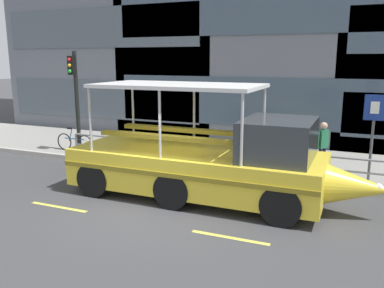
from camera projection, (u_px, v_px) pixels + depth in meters
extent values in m
plane|color=#3D3D3F|center=(158.00, 206.00, 10.84)|extent=(120.00, 120.00, 0.00)
cube|color=gray|center=(224.00, 157.00, 15.86)|extent=(32.00, 4.80, 0.18)
cube|color=#B2ADA3|center=(201.00, 173.00, 13.62)|extent=(32.00, 0.18, 0.18)
cube|color=#DBD64C|center=(59.00, 207.00, 10.75)|extent=(1.80, 0.12, 0.01)
cube|color=#DBD64C|center=(230.00, 238.00, 8.91)|extent=(1.80, 0.12, 0.01)
cube|color=#4C5660|center=(100.00, 99.00, 21.00)|extent=(11.29, 0.06, 1.99)
cube|color=#4C5660|center=(96.00, 28.00, 20.25)|extent=(11.29, 0.06, 1.99)
cube|color=#3D4C5B|center=(239.00, 102.00, 18.05)|extent=(12.02, 0.06, 2.20)
cube|color=#3D4C5B|center=(241.00, 9.00, 17.22)|extent=(12.02, 0.06, 2.20)
cylinder|color=gray|center=(214.00, 146.00, 13.61)|extent=(11.60, 0.07, 0.07)
cylinder|color=gray|center=(214.00, 158.00, 13.70)|extent=(11.60, 0.06, 0.06)
cylinder|color=gray|center=(76.00, 144.00, 15.92)|extent=(0.09, 0.09, 0.80)
cylinder|color=gray|center=(126.00, 149.00, 15.03)|extent=(0.09, 0.09, 0.80)
cylinder|color=gray|center=(183.00, 155.00, 14.14)|extent=(0.09, 0.09, 0.80)
cylinder|color=gray|center=(247.00, 161.00, 13.25)|extent=(0.09, 0.09, 0.80)
cylinder|color=gray|center=(320.00, 168.00, 12.36)|extent=(0.09, 0.09, 0.80)
cylinder|color=black|center=(77.00, 102.00, 16.00)|extent=(0.16, 0.16, 4.01)
cube|color=black|center=(71.00, 65.00, 15.51)|extent=(0.24, 0.20, 0.72)
sphere|color=red|center=(69.00, 60.00, 15.37)|extent=(0.14, 0.14, 0.14)
sphere|color=gold|center=(70.00, 65.00, 15.41)|extent=(0.14, 0.14, 0.14)
sphere|color=green|center=(70.00, 71.00, 15.46)|extent=(0.14, 0.14, 0.14)
cylinder|color=#4C4F54|center=(372.00, 140.00, 12.10)|extent=(0.08, 0.08, 2.65)
cube|color=navy|center=(375.00, 108.00, 11.85)|extent=(0.60, 0.04, 0.76)
cube|color=white|center=(375.00, 108.00, 11.83)|extent=(0.24, 0.01, 0.36)
torus|color=black|center=(85.00, 144.00, 16.19)|extent=(0.70, 0.04, 0.70)
torus|color=black|center=(64.00, 142.00, 16.58)|extent=(0.70, 0.04, 0.70)
cylinder|color=#1E66B2|center=(74.00, 139.00, 16.35)|extent=(0.95, 0.04, 0.04)
cylinder|color=#1E66B2|center=(71.00, 135.00, 16.39)|extent=(0.19, 0.04, 0.51)
cube|color=black|center=(69.00, 128.00, 16.35)|extent=(0.20, 0.08, 0.06)
cylinder|color=#A5A5AA|center=(83.00, 131.00, 16.10)|extent=(0.03, 0.46, 0.03)
cube|color=yellow|center=(196.00, 169.00, 11.47)|extent=(7.11, 2.59, 1.07)
cone|color=yellow|center=(360.00, 188.00, 9.80)|extent=(1.60, 1.01, 1.01)
cylinder|color=yellow|center=(93.00, 157.00, 12.84)|extent=(0.36, 1.01, 1.01)
cube|color=olive|center=(176.00, 176.00, 10.26)|extent=(7.11, 0.04, 0.12)
sphere|color=white|center=(378.00, 188.00, 9.64)|extent=(0.22, 0.22, 0.22)
cube|color=#33383D|center=(278.00, 139.00, 10.37)|extent=(1.78, 2.18, 1.03)
cube|color=silver|center=(178.00, 86.00, 11.19)|extent=(4.62, 2.39, 0.10)
cylinder|color=#B2B2B7|center=(264.00, 118.00, 11.57)|extent=(0.07, 0.07, 1.76)
cylinder|color=#B2B2B7|center=(242.00, 131.00, 9.52)|extent=(0.07, 0.07, 1.76)
cylinder|color=#B2B2B7|center=(194.00, 114.00, 12.41)|extent=(0.07, 0.07, 1.76)
cylinder|color=#B2B2B7|center=(160.00, 125.00, 10.36)|extent=(0.07, 0.07, 1.76)
cylinder|color=#B2B2B7|center=(133.00, 110.00, 13.25)|extent=(0.07, 0.07, 1.76)
cylinder|color=#B2B2B7|center=(90.00, 120.00, 11.20)|extent=(0.07, 0.07, 1.76)
cube|color=olive|center=(187.00, 130.00, 12.03)|extent=(4.25, 0.28, 0.12)
cube|color=olive|center=(169.00, 138.00, 10.91)|extent=(4.25, 0.28, 0.12)
cylinder|color=black|center=(297.00, 179.00, 11.59)|extent=(1.00, 0.28, 1.00)
cylinder|color=black|center=(281.00, 206.00, 9.44)|extent=(1.00, 0.28, 1.00)
cylinder|color=black|center=(205.00, 168.00, 12.68)|extent=(1.00, 0.28, 1.00)
cylinder|color=black|center=(172.00, 191.00, 10.53)|extent=(1.00, 0.28, 1.00)
cylinder|color=black|center=(137.00, 161.00, 13.64)|extent=(1.00, 0.28, 1.00)
cylinder|color=black|center=(94.00, 180.00, 11.49)|extent=(1.00, 0.28, 1.00)
cylinder|color=#1E2338|center=(320.00, 161.00, 13.21)|extent=(0.11, 0.11, 0.84)
cylinder|color=#1E2338|center=(323.00, 160.00, 13.29)|extent=(0.11, 0.11, 0.84)
cube|color=#236B47|center=(323.00, 139.00, 13.10)|extent=(0.34, 0.36, 0.60)
cylinder|color=#236B47|center=(318.00, 140.00, 13.01)|extent=(0.07, 0.07, 0.54)
cylinder|color=#236B47|center=(328.00, 139.00, 13.20)|extent=(0.07, 0.07, 0.54)
sphere|color=tan|center=(324.00, 126.00, 13.01)|extent=(0.23, 0.23, 0.23)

